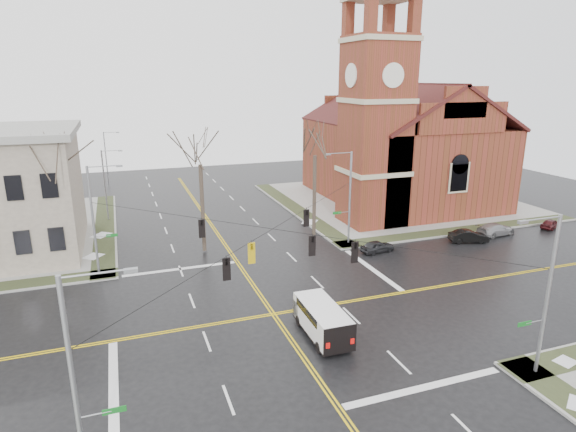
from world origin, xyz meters
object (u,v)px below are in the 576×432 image
object	(u,v)px
parked_car_d	(551,224)
signal_pole_se	(546,292)
cargo_van	(321,317)
streetlight_north_a	(106,182)
tree_nw_near	(200,159)
church	(397,138)
parked_car_c	(496,229)
parked_car_a	(377,246)
signal_pole_nw	(95,217)
streetlight_north_b	(107,156)
parked_car_b	(469,236)
tree_ne	(315,150)
signal_pole_ne	(348,195)
signal_pole_sw	(78,380)
tree_nw_far	(55,169)

from	to	relation	value
parked_car_d	signal_pole_se	bearing A→B (deg)	109.32
signal_pole_se	cargo_van	xyz separation A→B (m)	(-9.32, 7.88, -3.75)
signal_pole_se	streetlight_north_a	xyz separation A→B (m)	(-21.97, 39.50, -0.48)
parked_car_d	tree_nw_near	world-z (taller)	tree_nw_near
church	parked_car_c	distance (m)	17.90
cargo_van	parked_car_a	bearing A→B (deg)	48.63
cargo_van	signal_pole_nw	bearing A→B (deg)	132.27
signal_pole_nw	streetlight_north_a	bearing A→B (deg)	87.68
streetlight_north_b	parked_car_c	bearing A→B (deg)	-45.98
cargo_van	parked_car_b	bearing A→B (deg)	29.73
signal_pole_nw	cargo_van	size ratio (longest dim) A/B	1.67
streetlight_north_a	tree_ne	bearing A→B (deg)	-37.76
cargo_van	parked_car_d	xyz separation A→B (m)	(32.56, 12.35, -0.68)
streetlight_north_b	parked_car_a	size ratio (longest dim) A/B	2.42
streetlight_north_a	tree_nw_near	xyz separation A→B (m)	(8.40, -14.00, 4.36)
tree_nw_near	streetlight_north_b	bearing A→B (deg)	103.87
tree_nw_near	signal_pole_se	bearing A→B (deg)	-61.96
cargo_van	church	bearing A→B (deg)	52.17
cargo_van	signal_pole_se	bearing A→B (deg)	-39.35
signal_pole_nw	cargo_van	bearing A→B (deg)	-48.61
signal_pole_ne	signal_pole_nw	bearing A→B (deg)	180.00
streetlight_north_b	tree_ne	size ratio (longest dim) A/B	0.63
cargo_van	parked_car_d	size ratio (longest dim) A/B	1.75
parked_car_c	tree_ne	bearing A→B (deg)	71.02
signal_pole_ne	streetlight_north_a	distance (m)	27.48
signal_pole_se	streetlight_north_a	size ratio (longest dim) A/B	1.12
signal_pole_sw	parked_car_c	xyz separation A→B (m)	(38.50, 20.35, -4.31)
signal_pole_ne	signal_pole_se	distance (m)	23.00
streetlight_north_b	cargo_van	world-z (taller)	streetlight_north_b
tree_nw_near	parked_car_d	bearing A→B (deg)	-8.13
streetlight_north_a	church	bearing A→B (deg)	-5.19
cargo_van	tree_nw_far	distance (m)	24.40
streetlight_north_a	streetlight_north_b	xyz separation A→B (m)	(0.00, 20.00, 0.00)
streetlight_north_b	tree_ne	bearing A→B (deg)	-61.20
cargo_van	parked_car_c	bearing A→B (deg)	27.23
tree_ne	tree_nw_near	bearing A→B (deg)	175.57
streetlight_north_a	parked_car_d	distance (m)	49.31
cargo_van	tree_nw_far	xyz separation A→B (m)	(-15.93, 16.86, 7.59)
signal_pole_nw	tree_nw_near	xyz separation A→B (m)	(9.06, 2.50, 3.88)
streetlight_north_a	tree_nw_far	world-z (taller)	tree_nw_far
signal_pole_se	parked_car_a	bearing A→B (deg)	85.17
parked_car_c	tree_nw_far	distance (m)	42.13
streetlight_north_a	parked_car_c	xyz separation A→B (m)	(37.83, -19.15, -3.83)
streetlight_north_a	parked_car_a	xyz separation A→B (m)	(23.67, -19.50, -3.91)
parked_car_a	parked_car_d	bearing A→B (deg)	-97.48
church	tree_ne	xyz separation A→B (m)	(-16.27, -11.62, 0.80)
signal_pole_sw	cargo_van	xyz separation A→B (m)	(13.32, 7.88, -3.75)
parked_car_b	tree_ne	distance (m)	17.64
streetlight_north_a	streetlight_north_b	distance (m)	20.00
signal_pole_se	parked_car_b	xyz separation A→B (m)	(11.66, 19.44, -4.33)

